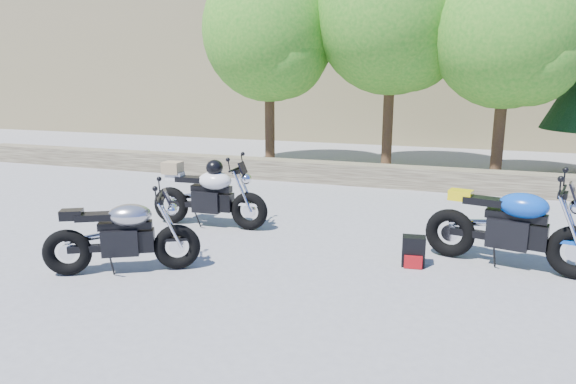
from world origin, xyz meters
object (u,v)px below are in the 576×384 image
object	(u,v)px
white_bike	(208,194)
backpack	(413,252)
blue_bike	(512,228)
silver_bike	(123,236)

from	to	relation	value
white_bike	backpack	distance (m)	3.68
white_bike	blue_bike	size ratio (longest dim) A/B	0.94
backpack	blue_bike	bearing A→B (deg)	10.52
backpack	silver_bike	bearing A→B (deg)	-164.13
blue_bike	silver_bike	bearing A→B (deg)	-146.17
silver_bike	backpack	world-z (taller)	silver_bike
blue_bike	backpack	world-z (taller)	blue_bike
silver_bike	backpack	distance (m)	3.93
silver_bike	backpack	size ratio (longest dim) A/B	4.43
silver_bike	white_bike	bearing A→B (deg)	60.29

